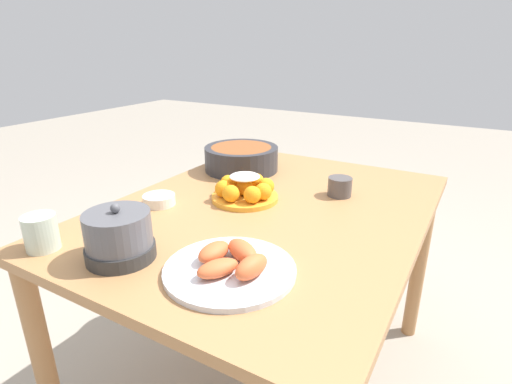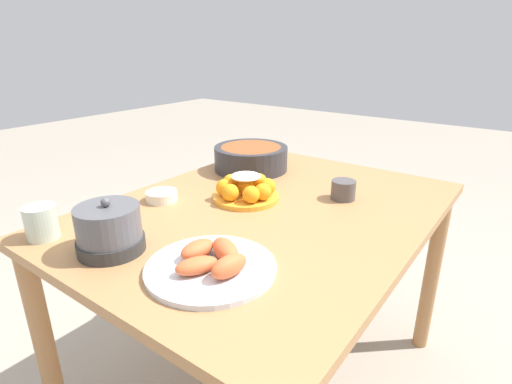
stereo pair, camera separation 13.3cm
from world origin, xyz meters
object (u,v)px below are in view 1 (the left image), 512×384
Objects in this scene: warming_pot at (119,236)px; seafood_platter at (231,265)px; serving_bowl at (241,158)px; cup_far at (41,233)px; dining_table at (267,233)px; cup_near at (340,187)px; cake_plate at (245,190)px; sauce_bowl at (159,199)px.

seafood_platter is at bearing -73.42° from warming_pot.
serving_bowl is at bearing 30.28° from seafood_platter.
cup_far is 0.55× the size of warming_pot.
warming_pot reaches higher than seafood_platter.
seafood_platter is 0.29m from warming_pot.
dining_table is 4.13× the size of serving_bowl.
cup_near is at bearing -35.46° from cup_far.
cup_near reaches higher than dining_table.
cake_plate is at bearing 27.56° from seafood_platter.
cup_near is at bearing -53.40° from cake_plate.
serving_bowl is (0.30, 0.29, 0.15)m from dining_table.
cup_near is 0.88× the size of cup_far.
cup_near is (0.38, -0.49, 0.02)m from sauce_bowl.
sauce_bowl is (-0.16, 0.32, 0.12)m from dining_table.
sauce_bowl is 1.27× the size of cup_near.
serving_bowl is 0.85m from cup_far.
dining_table is at bearing -136.08° from serving_bowl.
warming_pot is at bearing -72.13° from cup_far.
cup_far is at bearing 154.03° from cake_plate.
serving_bowl reaches higher than cup_near.
serving_bowl is at bearing -5.64° from cup_far.
sauce_bowl is (-0.46, 0.03, -0.03)m from serving_bowl.
dining_table is 0.68m from cup_far.
serving_bowl reaches higher than sauce_bowl.
sauce_bowl reaches higher than dining_table.
cake_plate is at bearing 126.60° from cup_near.
cake_plate reaches higher than seafood_platter.
serving_bowl is 0.98× the size of seafood_platter.
cup_near is 0.77m from warming_pot.
seafood_platter reaches higher than dining_table.
cup_near reaches higher than seafood_platter.
cup_near is at bearing -100.23° from serving_bowl.
cup_far is (-0.54, 0.37, 0.15)m from dining_table.
cup_far is (-0.76, 0.54, 0.01)m from cup_near.
serving_bowl is 3.24× the size of cup_far.
warming_pot is at bearing 154.59° from cup_near.
serving_bowl reaches higher than cup_far.
sauce_bowl is at bearing 127.79° from cup_near.
warming_pot is (-0.31, -0.16, 0.04)m from sauce_bowl.
seafood_platter is (-0.69, -0.40, -0.03)m from serving_bowl.
cup_near reaches higher than sauce_bowl.
cake_plate is 1.33× the size of warming_pot.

